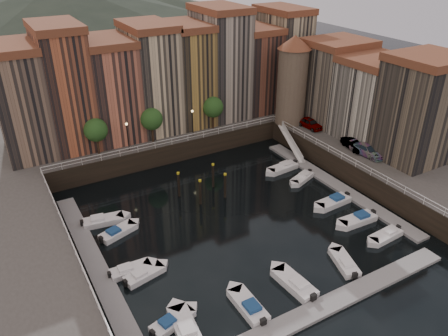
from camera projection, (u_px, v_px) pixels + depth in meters
ground at (228, 216)px, 52.28m from camera, size 200.00×200.00×0.00m
quay_far at (148, 131)px, 71.50m from camera, size 80.00×20.00×3.00m
quay_right at (404, 159)px, 62.36m from camera, size 20.00×36.00×3.00m
dock_left at (95, 264)px, 44.30m from camera, size 2.00×28.00×0.35m
dock_right at (335, 185)px, 58.56m from camera, size 2.00×28.00×0.35m
dock_near at (323, 307)px, 39.17m from camera, size 30.00×2.00×0.35m
mountains at (52, 17)px, 133.60m from camera, size 145.00×100.00×18.00m
far_terrace at (169, 75)px, 66.61m from camera, size 48.70×10.30×17.50m
right_terrace at (374, 95)px, 62.37m from camera, size 9.30×24.30×14.00m
corner_tower at (292, 79)px, 67.41m from camera, size 5.20×5.20×13.80m
promenade_trees at (156, 118)px, 62.55m from camera, size 21.20×3.20×5.20m
street_lamps at (161, 125)px, 62.26m from camera, size 10.36×0.36×4.18m
railings at (208, 171)px, 54.25m from camera, size 36.08×34.04×0.52m
gangway at (291, 142)px, 66.57m from camera, size 2.78×8.32×3.73m
mooring_pilings at (204, 185)px, 55.60m from camera, size 5.34×3.56×3.78m
boat_left_0 at (172, 322)px, 37.48m from camera, size 4.43×2.56×0.99m
boat_left_1 at (143, 275)px, 42.72m from camera, size 4.42×2.37×0.99m
boat_left_2 at (130, 270)px, 43.32m from camera, size 4.34×1.69×0.99m
boat_left_3 at (117, 232)px, 48.84m from camera, size 4.65×2.92×1.04m
boat_left_4 at (102, 221)px, 50.78m from camera, size 5.00×2.43×1.12m
boat_right_0 at (386, 235)px, 48.33m from camera, size 4.48×1.88×1.02m
boat_right_1 at (358, 219)px, 51.00m from camera, size 5.01×1.98×1.14m
boat_right_2 at (334, 202)px, 54.41m from camera, size 5.05×2.07×1.15m
boat_right_3 at (302, 178)px, 59.90m from camera, size 4.35×2.88×0.98m
boat_right_4 at (283, 168)px, 62.47m from camera, size 4.94×2.18×1.12m
boat_near_0 at (185, 328)px, 36.81m from camera, size 2.37×5.16×1.16m
boat_near_1 at (249, 306)px, 38.99m from camera, size 1.81×4.94×1.13m
boat_near_2 at (295, 284)px, 41.50m from camera, size 2.23×5.27×1.19m
boat_near_3 at (345, 263)px, 44.21m from camera, size 2.88×4.66×1.05m
car_a at (310, 124)px, 68.14m from camera, size 2.04×4.63×1.55m
car_b at (353, 145)px, 61.38m from camera, size 2.23×4.50×1.42m
car_c at (367, 151)px, 59.62m from camera, size 2.61×5.40×1.51m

